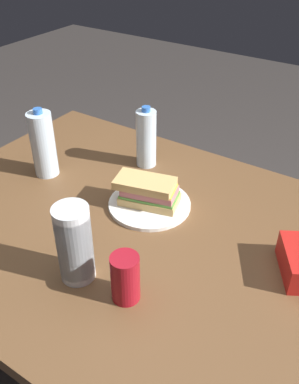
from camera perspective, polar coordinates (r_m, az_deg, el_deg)
name	(u,v)px	position (r m, az deg, el deg)	size (l,w,h in m)	color
dining_table	(157,262)	(1.21, 1.07, -9.40)	(1.49, 0.98, 0.77)	brown
paper_plate	(149,204)	(1.25, 0.00, -1.65)	(0.24, 0.24, 0.01)	white
sandwich	(148,191)	(1.22, -0.19, 0.09)	(0.20, 0.14, 0.08)	#DBB26B
soda_can_red	(125,278)	(0.95, -3.29, -11.53)	(0.07, 0.07, 0.12)	maroon
water_bottle_tall	(146,138)	(1.40, -0.45, 7.27)	(0.07, 0.07, 0.21)	silver
plastic_cup_stack	(75,244)	(0.99, -10.11, -6.91)	(0.08, 0.08, 0.20)	silver
water_bottle_spare	(43,144)	(1.39, -14.20, 6.28)	(0.08, 0.08, 0.23)	silver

